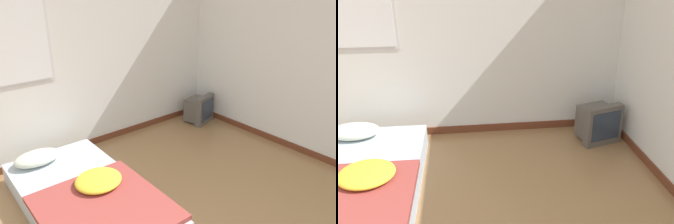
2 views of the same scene
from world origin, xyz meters
TOP-DOWN VIEW (x-y plane):
  - wall_back at (-0.00, 3.02)m, footprint 8.25×0.08m
  - mattress_bed at (0.08, 1.70)m, footprint 1.11×2.12m
  - crt_tv at (2.59, 2.59)m, footprint 0.49×0.44m

SIDE VIEW (x-z plane):
  - mattress_bed at x=0.08m, z-range -0.04..0.34m
  - crt_tv at x=2.59m, z-range -0.01..0.46m
  - wall_back at x=0.00m, z-range -0.01..2.59m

